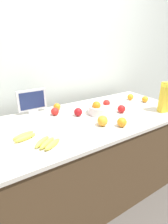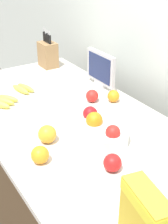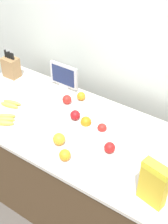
{
  "view_description": "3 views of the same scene",
  "coord_description": "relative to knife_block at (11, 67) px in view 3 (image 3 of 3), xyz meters",
  "views": [
    {
      "loc": [
        -0.8,
        -1.26,
        1.54
      ],
      "look_at": [
        -0.01,
        0.0,
        0.94
      ],
      "focal_mm": 28.0,
      "sensor_mm": 36.0,
      "label": 1
    },
    {
      "loc": [
        1.19,
        -0.74,
        1.73
      ],
      "look_at": [
        0.0,
        0.02,
        0.96
      ],
      "focal_mm": 50.0,
      "sensor_mm": 36.0,
      "label": 2
    },
    {
      "loc": [
        1.1,
        -1.46,
        2.45
      ],
      "look_at": [
        0.07,
        0.05,
        1.02
      ],
      "focal_mm": 50.0,
      "sensor_mm": 36.0,
      "label": 3
    }
  ],
  "objects": [
    {
      "name": "counter",
      "position": [
        0.91,
        -0.27,
        -0.54
      ],
      "size": [
        2.08,
        0.91,
        0.88
      ],
      "color": "#4C3823",
      "rests_on": "ground_plane"
    },
    {
      "name": "ground_plane",
      "position": [
        0.91,
        -0.27,
        -0.98
      ],
      "size": [
        14.0,
        14.0,
        0.0
      ],
      "primitive_type": "plane",
      "color": "#514C47"
    },
    {
      "name": "apple_front",
      "position": [
        0.87,
        -0.19,
        -0.06
      ],
      "size": [
        0.08,
        0.08,
        0.08
      ],
      "primitive_type": "sphere",
      "color": "#A31419",
      "rests_on": "counter"
    },
    {
      "name": "apple_by_knife_block",
      "position": [
        1.28,
        -0.35,
        -0.06
      ],
      "size": [
        0.08,
        0.08,
        0.08
      ],
      "primitive_type": "sphere",
      "color": "red",
      "rests_on": "counter"
    },
    {
      "name": "knife_block",
      "position": [
        0.0,
        0.0,
        0.0
      ],
      "size": [
        0.15,
        0.11,
        0.3
      ],
      "color": "#937047",
      "rests_on": "counter"
    },
    {
      "name": "fruit_bowl",
      "position": [
        1.09,
        -0.26,
        -0.05
      ],
      "size": [
        0.25,
        0.25,
        0.14
      ],
      "color": "silver",
      "rests_on": "counter"
    },
    {
      "name": "small_monitor",
      "position": [
        0.53,
        0.12,
        0.03
      ],
      "size": [
        0.28,
        0.03,
        0.24
      ],
      "color": "#B7B7BC",
      "rests_on": "counter"
    },
    {
      "name": "banana_bunch_right",
      "position": [
        0.43,
        -0.52,
        -0.08
      ],
      "size": [
        0.2,
        0.18,
        0.04
      ],
      "rotation": [
        0.0,
        0.0,
        0.64
      ],
      "color": "yellow",
      "rests_on": "counter"
    },
    {
      "name": "orange_by_cereal",
      "position": [
        0.94,
        -0.48,
        -0.05
      ],
      "size": [
        0.09,
        0.09,
        0.09
      ],
      "primitive_type": "sphere",
      "color": "orange",
      "rests_on": "counter"
    },
    {
      "name": "orange_mid_right",
      "position": [
        0.76,
        0.05,
        -0.06
      ],
      "size": [
        0.07,
        0.07,
        0.07
      ],
      "primitive_type": "sphere",
      "color": "orange",
      "rests_on": "counter"
    },
    {
      "name": "cereal_box",
      "position": [
        1.69,
        -0.56,
        0.07
      ],
      "size": [
        0.18,
        0.1,
        0.3
      ],
      "rotation": [
        0.0,
        0.0,
        -0.2
      ],
      "color": "gold",
      "rests_on": "counter"
    },
    {
      "name": "wall_back",
      "position": [
        0.91,
        0.4,
        0.32
      ],
      "size": [
        9.0,
        0.06,
        2.6
      ],
      "color": "silver",
      "rests_on": "ground_plane"
    },
    {
      "name": "apple_near_bananas",
      "position": [
        0.69,
        -0.06,
        -0.06
      ],
      "size": [
        0.08,
        0.08,
        0.08
      ],
      "primitive_type": "sphere",
      "color": "red",
      "rests_on": "counter"
    },
    {
      "name": "orange_mid_left",
      "position": [
        1.07,
        -0.58,
        -0.06
      ],
      "size": [
        0.08,
        0.08,
        0.08
      ],
      "primitive_type": "sphere",
      "color": "orange",
      "rests_on": "counter"
    },
    {
      "name": "banana_bunch_left",
      "position": [
        0.32,
        -0.35,
        -0.08
      ],
      "size": [
        0.18,
        0.12,
        0.04
      ],
      "rotation": [
        0.0,
        0.0,
        3.28
      ],
      "color": "yellow",
      "rests_on": "counter"
    }
  ]
}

